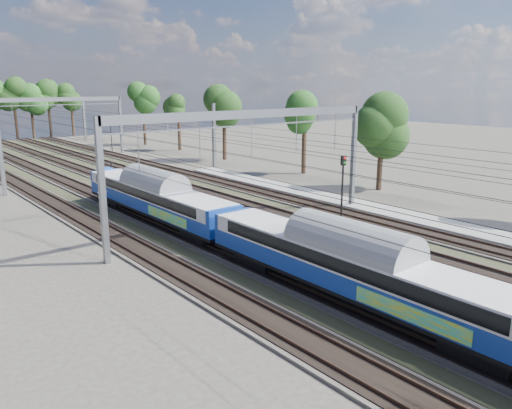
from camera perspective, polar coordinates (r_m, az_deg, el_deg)
track_bed at (r=50.21m, az=-11.25°, el=1.00°), size 21.00×130.00×0.34m
platform at (r=40.79m, az=22.06°, el=-2.56°), size 3.00×70.00×0.30m
catenary at (r=56.29m, az=-14.99°, el=8.63°), size 25.65×130.00×9.00m
tree_belt at (r=96.77m, az=-22.14°, el=11.05°), size 39.20×101.93×11.45m
emu_train at (r=24.82m, az=11.62°, el=-6.24°), size 2.86×60.62×4.19m
worker at (r=63.61m, az=-16.15°, el=3.99°), size 0.53×0.68×1.64m
signal_near at (r=36.90m, az=9.86°, el=2.25°), size 0.39×0.36×5.79m
signal_far at (r=85.45m, az=-16.25°, el=8.02°), size 0.33×0.30×5.34m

